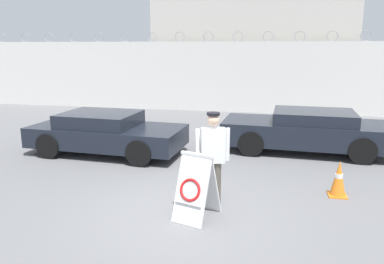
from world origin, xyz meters
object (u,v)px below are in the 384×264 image
(parked_car_front_coupe, at_px, (106,132))
(traffic_cone_near, at_px, (339,179))
(barricade_sign, at_px, (196,186))
(parked_car_rear_sedan, at_px, (306,130))
(security_guard, at_px, (213,154))

(parked_car_front_coupe, bearing_deg, traffic_cone_near, -14.77)
(barricade_sign, bearing_deg, parked_car_front_coupe, 150.93)
(barricade_sign, distance_m, parked_car_front_coupe, 4.86)
(parked_car_front_coupe, xyz_separation_m, parked_car_rear_sedan, (5.59, 1.33, 0.03))
(traffic_cone_near, bearing_deg, security_guard, -159.21)
(security_guard, distance_m, parked_car_front_coupe, 4.58)
(security_guard, height_order, parked_car_rear_sedan, security_guard)
(barricade_sign, bearing_deg, traffic_cone_near, 48.59)
(traffic_cone_near, bearing_deg, barricade_sign, -149.41)
(security_guard, xyz_separation_m, traffic_cone_near, (2.46, 0.93, -0.65))
(barricade_sign, relative_size, parked_car_front_coupe, 0.27)
(parked_car_front_coupe, bearing_deg, barricade_sign, -43.47)
(barricade_sign, height_order, parked_car_front_coupe, barricade_sign)
(security_guard, height_order, traffic_cone_near, security_guard)
(security_guard, bearing_deg, barricade_sign, 56.85)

